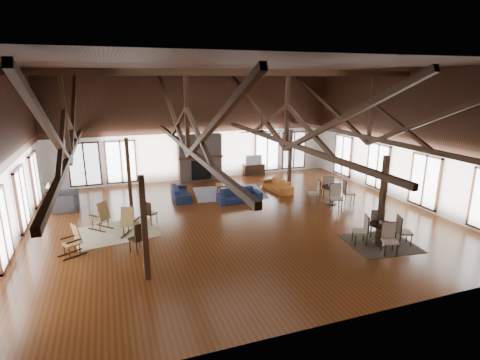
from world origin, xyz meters
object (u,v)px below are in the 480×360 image
object	(u,v)px
sofa_navy_front	(239,195)
cafe_table_far	(331,192)
cafe_table_near	(382,230)
sofa_navy_left	(181,192)
coffee_table	(229,185)
armchair	(64,201)
tv_console	(254,170)
sofa_orange	(277,185)

from	to	relation	value
sofa_navy_front	cafe_table_far	bearing A→B (deg)	-25.29
cafe_table_near	sofa_navy_left	bearing A→B (deg)	126.54
coffee_table	armchair	world-z (taller)	armchair
cafe_table_near	tv_console	world-z (taller)	cafe_table_near
coffee_table	tv_console	size ratio (longest dim) A/B	1.06
coffee_table	tv_console	world-z (taller)	tv_console
sofa_navy_left	armchair	size ratio (longest dim) A/B	1.66
sofa_orange	tv_console	bearing A→B (deg)	172.22
coffee_table	armchair	bearing A→B (deg)	-171.06
sofa_navy_front	coffee_table	world-z (taller)	sofa_navy_front
sofa_navy_front	sofa_navy_left	distance (m)	2.84
sofa_navy_front	coffee_table	bearing A→B (deg)	90.28
armchair	cafe_table_near	bearing A→B (deg)	-119.44
sofa_navy_left	tv_console	size ratio (longest dim) A/B	1.58
sofa_navy_left	cafe_table_near	size ratio (longest dim) A/B	0.99
coffee_table	armchair	size ratio (longest dim) A/B	1.12
coffee_table	cafe_table_far	distance (m)	4.98
sofa_navy_left	armchair	bearing A→B (deg)	92.23
cafe_table_near	sofa_navy_front	bearing A→B (deg)	116.75
armchair	cafe_table_far	xyz separation A→B (m)	(11.45, -3.14, 0.16)
sofa_navy_left	sofa_orange	bearing A→B (deg)	-91.30
sofa_navy_front	armchair	distance (m)	7.72
armchair	tv_console	xyz separation A→B (m)	(10.08, 3.04, -0.07)
armchair	sofa_orange	bearing A→B (deg)	-86.72
sofa_navy_front	cafe_table_far	distance (m)	4.22
tv_console	coffee_table	bearing A→B (deg)	-129.34
sofa_orange	tv_console	world-z (taller)	tv_console
cafe_table_near	tv_console	xyz separation A→B (m)	(-0.55, 10.58, -0.20)
cafe_table_near	tv_console	distance (m)	10.59
sofa_navy_left	tv_console	distance (m)	5.87
cafe_table_far	sofa_navy_left	bearing A→B (deg)	154.27
sofa_orange	cafe_table_near	size ratio (longest dim) A/B	0.97
tv_console	cafe_table_far	bearing A→B (deg)	-77.48
sofa_navy_left	cafe_table_far	world-z (taller)	cafe_table_far
sofa_orange	cafe_table_far	bearing A→B (deg)	22.10
sofa_orange	cafe_table_far	distance (m)	3.06
tv_console	sofa_navy_front	bearing A→B (deg)	-118.98
sofa_navy_left	cafe_table_far	bearing A→B (deg)	-112.63
armchair	cafe_table_near	xyz separation A→B (m)	(10.63, -7.53, 0.13)
coffee_table	tv_console	xyz separation A→B (m)	(2.56, 3.12, -0.11)
sofa_orange	sofa_navy_left	bearing A→B (deg)	-100.82
armchair	sofa_navy_left	bearing A→B (deg)	-84.99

